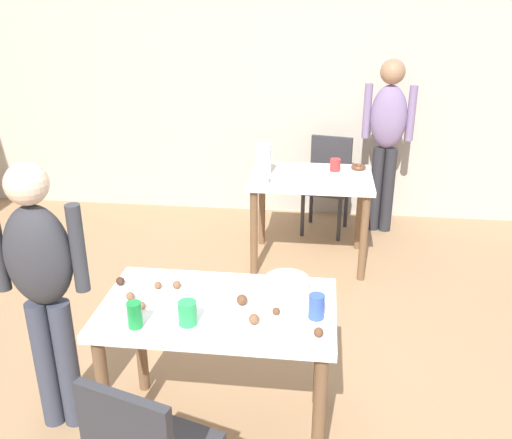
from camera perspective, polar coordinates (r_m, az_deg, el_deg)
The scene contains 28 objects.
ground_plane at distance 3.11m, azimuth -2.84°, elevation -20.95°, with size 6.40×6.40×0.00m, color #9E7A56.
wall_back at distance 5.50m, azimuth 2.53°, elevation 13.83°, with size 6.40×0.10×2.60m, color #BCB2A3.
dining_table_near at distance 2.75m, azimuth -3.84°, elevation -10.78°, with size 1.11×0.65×0.75m.
dining_table_far at distance 4.53m, azimuth 5.58°, elevation 2.99°, with size 0.97×0.69×0.75m.
chair_far_table at distance 5.24m, azimuth 7.34°, elevation 4.15°, with size 0.47×0.47×0.87m.
person_girl_near at distance 2.86m, azimuth -20.91°, elevation -5.77°, with size 0.45×0.23×1.43m.
person_adult_far at distance 5.17m, azimuth 13.22°, elevation 8.73°, with size 0.46×0.25×1.58m.
mixing_bowl at distance 2.77m, azimuth 3.15°, elevation -6.69°, with size 0.22×0.22×0.07m, color white.
soda_can at distance 2.55m, azimuth -12.24°, elevation -9.47°, with size 0.07×0.07×0.12m, color #198438.
fork_near at distance 2.70m, azimuth -4.29°, elevation -8.47°, with size 0.17×0.02×0.01m, color silver.
cup_near_0 at distance 2.57m, azimuth 6.18°, elevation -8.80°, with size 0.07×0.07×0.12m, color #3351B2.
cup_near_1 at distance 2.53m, azimuth -6.98°, elevation -9.43°, with size 0.08×0.08×0.11m, color green.
cake_ball_0 at distance 2.69m, azimuth -11.58°, elevation -8.58°, with size 0.04×0.04×0.04m, color brown.
cake_ball_1 at distance 2.65m, azimuth -7.56°, elevation -8.73°, with size 0.04×0.04×0.04m, color brown.
cake_ball_2 at distance 2.53m, azimuth -0.21°, elevation -10.10°, with size 0.05×0.05×0.05m, color brown.
cake_ball_3 at distance 2.92m, azimuth -13.65°, elevation -6.12°, with size 0.04×0.04×0.04m, color #3D2319.
cake_ball_4 at distance 2.78m, azimuth -12.68°, elevation -7.62°, with size 0.04×0.04×0.04m, color brown.
cake_ball_5 at distance 2.60m, azimuth 2.07°, elevation -9.31°, with size 0.04×0.04×0.04m, color brown.
cake_ball_6 at distance 2.67m, azimuth -1.44°, elevation -8.17°, with size 0.05×0.05×0.05m, color brown.
cake_ball_7 at distance 2.85m, azimuth -9.95°, elevation -6.61°, with size 0.04×0.04×0.04m, color brown.
cake_ball_8 at distance 2.47m, azimuth 6.39°, elevation -11.34°, with size 0.04×0.04×0.04m, color brown.
cake_ball_9 at distance 2.83m, azimuth -8.08°, elevation -6.60°, with size 0.04×0.04×0.04m, color brown.
pitcher_far at distance 4.46m, azimuth 0.77°, elevation 6.14°, with size 0.12×0.12×0.25m, color white.
cup_far_0 at distance 4.61m, azimuth 8.06°, elevation 5.53°, with size 0.08×0.08×0.10m, color red.
cup_far_1 at distance 4.25m, azimuth 0.80°, elevation 4.32°, with size 0.07×0.07×0.11m, color white.
donut_far_0 at distance 4.38m, azimuth 7.15°, elevation 4.16°, with size 0.11×0.11×0.03m, color white.
donut_far_1 at distance 4.70m, azimuth 10.39°, elevation 5.27°, with size 0.12×0.12×0.04m, color brown.
donut_far_2 at distance 4.27m, azimuth 7.74°, elevation 3.67°, with size 0.12×0.12×0.03m, color white.
Camera 1 is at (0.41, -2.21, 2.15)m, focal length 39.29 mm.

